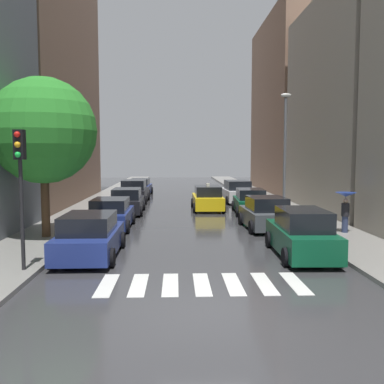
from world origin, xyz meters
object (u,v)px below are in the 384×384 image
parked_car_left_nearest (90,237)px  parked_car_right_fourth (237,192)px  parked_car_right_nearest (302,234)px  lamp_post_right (285,146)px  parked_car_left_fifth (140,187)px  parked_car_left_second (111,214)px  parked_car_left_third (127,202)px  parked_car_left_fourth (134,192)px  street_tree_left (43,131)px  traffic_light_left_corner (20,168)px  parked_car_right_third (250,202)px  taxi_midroad (208,199)px  pedestrian_foreground (346,204)px  parked_car_right_second (266,214)px

parked_car_left_nearest → parked_car_right_fourth: size_ratio=1.00×
parked_car_right_nearest → lamp_post_right: lamp_post_right is taller
parked_car_left_fifth → parked_car_right_fourth: size_ratio=1.00×
parked_car_left_second → parked_car_left_third: parked_car_left_third is taller
parked_car_left_fourth → street_tree_left: (-2.42, -14.69, 3.89)m
lamp_post_right → parked_car_left_nearest: bearing=-135.3°
parked_car_left_second → traffic_light_left_corner: traffic_light_left_corner is taller
traffic_light_left_corner → street_tree_left: bearing=99.6°
parked_car_left_fifth → parked_car_right_third: (7.89, -12.63, 0.02)m
taxi_midroad → parked_car_right_nearest: bearing=-170.0°
parked_car_left_third → lamp_post_right: lamp_post_right is taller
parked_car_left_fourth → parked_car_left_fifth: (-0.02, 5.88, -0.09)m
lamp_post_right → parked_car_left_second: bearing=-161.0°
parked_car_left_nearest → traffic_light_left_corner: size_ratio=1.05×
parked_car_left_nearest → parked_car_right_fourth: (7.83, 17.61, 0.05)m
parked_car_left_fifth → parked_car_left_second: bearing=-178.1°
parked_car_left_second → parked_car_right_third: parked_car_right_third is taller
pedestrian_foreground → traffic_light_left_corner: traffic_light_left_corner is taller
lamp_post_right → parked_car_right_fourth: bearing=100.7°
street_tree_left → lamp_post_right: size_ratio=0.97×
taxi_midroad → parked_car_right_second: bearing=-163.1°
parked_car_left_fifth → traffic_light_left_corner: bearing=178.7°
parked_car_left_fourth → street_tree_left: street_tree_left is taller
traffic_light_left_corner → parked_car_right_fourth: bearing=64.5°
parked_car_left_fifth → pedestrian_foreground: size_ratio=2.46×
taxi_midroad → lamp_post_right: size_ratio=0.61×
parked_car_right_second → taxi_midroad: (-2.34, 7.47, 0.00)m
parked_car_right_third → taxi_midroad: 3.12m
parked_car_left_fourth → lamp_post_right: bearing=-131.7°
parked_car_right_third → lamp_post_right: lamp_post_right is taller
parked_car_right_fourth → traffic_light_left_corner: bearing=151.7°
parked_car_left_nearest → parked_car_right_fourth: parked_car_right_fourth is taller
parked_car_left_third → pedestrian_foreground: (10.80, -7.83, 0.72)m
parked_car_right_fourth → parked_car_left_nearest: bearing=153.2°
parked_car_left_nearest → parked_car_left_third: parked_car_left_nearest is taller
parked_car_left_fifth → parked_car_right_third: bearing=-146.1°
parked_car_left_fifth → parked_car_right_nearest: parked_car_right_nearest is taller
parked_car_right_second → lamp_post_right: (1.83, 3.67, 3.44)m
lamp_post_right → parked_car_left_fifth: bearing=123.1°
parked_car_left_fifth → taxi_midroad: size_ratio=1.05×
parked_car_left_fourth → taxi_midroad: bearing=-131.9°
parked_car_right_nearest → pedestrian_foreground: 5.10m
parked_car_left_fourth → lamp_post_right: lamp_post_right is taller
parked_car_left_nearest → parked_car_left_second: parked_car_left_nearest is taller
parked_car_left_third → parked_car_left_second: bearing=177.3°
taxi_midroad → parked_car_left_second: bearing=142.4°
parked_car_right_second → parked_car_left_second: bearing=85.1°
street_tree_left → parked_car_right_nearest: bearing=-18.8°
taxi_midroad → parked_car_left_nearest: bearing=157.7°
parked_car_left_second → parked_car_right_third: (7.89, 5.26, 0.02)m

